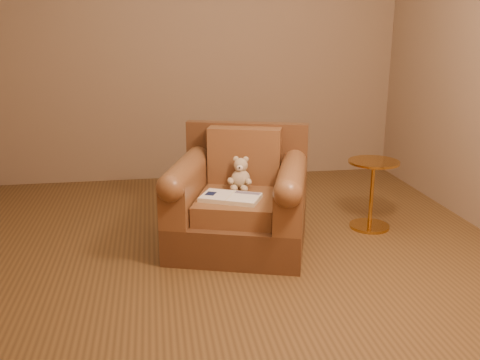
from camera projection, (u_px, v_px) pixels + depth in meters
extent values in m
plane|color=brown|center=(229.00, 255.00, 3.69)|extent=(4.00, 4.00, 0.00)
cube|color=#896E54|center=(199.00, 43.00, 5.20)|extent=(4.00, 0.02, 2.70)
cube|color=#896E54|center=(333.00, 96.00, 1.41)|extent=(4.00, 0.02, 2.70)
cube|color=#56341C|center=(239.00, 229.00, 3.81)|extent=(1.14, 1.11, 0.26)
cube|color=#56341C|center=(247.00, 159.00, 4.06)|extent=(0.90, 0.37, 0.57)
cube|color=brown|center=(238.00, 205.00, 3.71)|extent=(0.70, 0.77, 0.14)
cube|color=brown|center=(244.00, 156.00, 3.93)|extent=(0.55, 0.30, 0.41)
cube|color=brown|center=(186.00, 192.00, 3.74)|extent=(0.41, 0.80, 0.29)
cube|color=brown|center=(291.00, 196.00, 3.64)|extent=(0.41, 0.80, 0.29)
cylinder|color=brown|center=(186.00, 171.00, 3.70)|extent=(0.41, 0.80, 0.18)
cylinder|color=brown|center=(292.00, 176.00, 3.59)|extent=(0.41, 0.80, 0.18)
ellipsoid|color=tan|center=(241.00, 179.00, 3.84)|extent=(0.14, 0.12, 0.15)
sphere|color=tan|center=(241.00, 165.00, 3.82)|extent=(0.10, 0.10, 0.10)
ellipsoid|color=tan|center=(236.00, 159.00, 3.81)|extent=(0.04, 0.02, 0.04)
ellipsoid|color=tan|center=(246.00, 159.00, 3.81)|extent=(0.04, 0.02, 0.04)
ellipsoid|color=beige|center=(240.00, 168.00, 3.77)|extent=(0.05, 0.03, 0.04)
sphere|color=black|center=(240.00, 168.00, 3.76)|extent=(0.01, 0.01, 0.01)
ellipsoid|color=tan|center=(231.00, 181.00, 3.79)|extent=(0.05, 0.09, 0.05)
ellipsoid|color=tan|center=(248.00, 182.00, 3.77)|extent=(0.05, 0.09, 0.05)
ellipsoid|color=tan|center=(234.00, 188.00, 3.78)|extent=(0.05, 0.09, 0.05)
ellipsoid|color=tan|center=(244.00, 188.00, 3.77)|extent=(0.05, 0.09, 0.05)
cube|color=beige|center=(230.00, 198.00, 3.60)|extent=(0.45, 0.38, 0.03)
cube|color=white|center=(217.00, 194.00, 3.62)|extent=(0.27, 0.29, 0.00)
cube|color=white|center=(244.00, 197.00, 3.57)|extent=(0.27, 0.29, 0.00)
cube|color=beige|center=(230.00, 195.00, 3.59)|extent=(0.11, 0.21, 0.00)
cube|color=#0F1638|center=(211.00, 193.00, 3.63)|extent=(0.09, 0.10, 0.00)
cube|color=slate|center=(248.00, 193.00, 3.64)|extent=(0.18, 0.12, 0.00)
cylinder|color=#BE8934|center=(369.00, 226.00, 4.18)|extent=(0.31, 0.31, 0.02)
cylinder|color=#BE8934|center=(372.00, 195.00, 4.11)|extent=(0.03, 0.03, 0.50)
cylinder|color=#BE8934|center=(374.00, 162.00, 4.03)|extent=(0.38, 0.38, 0.02)
cylinder|color=#BE8934|center=(374.00, 164.00, 4.04)|extent=(0.03, 0.03, 0.02)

